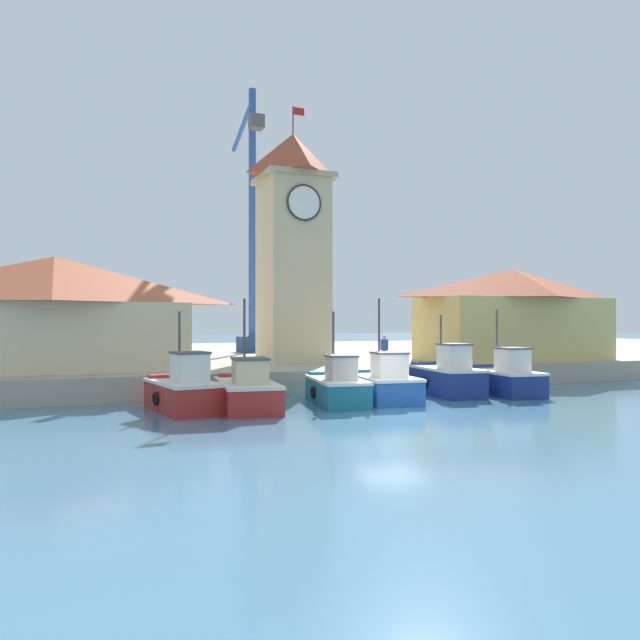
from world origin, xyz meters
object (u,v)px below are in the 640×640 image
Objects in this scene: warehouse_left at (54,312)px; fishing_boat_far_left at (184,391)px; port_crane_near at (252,249)px; fishing_boat_left_inner at (337,387)px; clock_tower at (293,242)px; fishing_boat_left_outer at (247,391)px; fishing_boat_mid_right at (504,379)px; warehouse_right at (513,313)px; fishing_boat_mid_left at (384,384)px; dock_worker_near_tower at (384,350)px; fishing_boat_center at (447,377)px.

fishing_boat_far_left is at bearing -59.77° from warehouse_left.
fishing_boat_left_inner is at bearing -96.77° from port_crane_near.
fishing_boat_left_outer is at bearing -118.08° from clock_tower.
fishing_boat_mid_right is 0.23× the size of port_crane_near.
fishing_boat_far_left is at bearing -127.77° from clock_tower.
warehouse_left is 19.91m from port_crane_near.
fishing_boat_mid_left is at bearing -151.23° from warehouse_right.
dock_worker_near_tower is (-10.03, -2.30, -1.98)m from warehouse_right.
fishing_boat_left_outer is at bearing -174.19° from fishing_boat_center.
port_crane_near is at bearing 128.83° from warehouse_right.
warehouse_right is at bearing 34.51° from fishing_boat_center.
warehouse_right reaches higher than fishing_boat_left_outer.
warehouse_left is (-16.95, 7.35, 3.04)m from fishing_boat_center.
fishing_boat_mid_right is (2.60, -0.82, -0.08)m from fishing_boat_center.
fishing_boat_left_outer is at bearing -49.66° from warehouse_left.
fishing_boat_center is (3.76, 0.86, 0.10)m from fishing_boat_mid_left.
fishing_boat_far_left is 8.47m from fishing_boat_mid_left.
fishing_boat_left_outer is 1.13× the size of fishing_boat_left_inner.
dock_worker_near_tower is (15.63, -3.67, -1.92)m from warehouse_left.
clock_tower is at bearing 79.95° from fishing_boat_left_inner.
warehouse_left is at bearing 148.09° from fishing_boat_mid_left.
fishing_boat_left_outer is 11.41m from warehouse_left.
clock_tower is at bearing 115.12° from dock_worker_near_tower.
port_crane_near reaches higher than fishing_boat_center.
fishing_boat_left_inner is 1.02× the size of fishing_boat_center.
fishing_boat_left_inner reaches higher than fishing_boat_center.
fishing_boat_left_inner reaches higher than dock_worker_near_tower.
clock_tower is (8.09, 10.44, 7.32)m from fishing_boat_far_left.
warehouse_right reaches higher than fishing_boat_center.
clock_tower reaches higher than fishing_boat_left_inner.
fishing_boat_center is at bearing -23.46° from warehouse_left.
dock_worker_near_tower is at bearing -167.05° from warehouse_right.
fishing_boat_center is at bearing -80.77° from port_crane_near.
fishing_boat_mid_left is 1.03× the size of fishing_boat_mid_right.
fishing_boat_far_left is 9.86m from warehouse_left.
fishing_boat_far_left is 0.97× the size of fishing_boat_mid_right.
fishing_boat_mid_left is 12.88m from clock_tower.
warehouse_right reaches higher than fishing_boat_far_left.
port_crane_near is 18.85m from dock_worker_near_tower.
fishing_boat_left_outer is 0.46× the size of warehouse_right.
port_crane_near is (-6.02, 21.88, 8.18)m from fishing_boat_mid_right.
fishing_boat_left_inner is 2.90× the size of dock_worker_near_tower.
fishing_boat_mid_right is at bearing -0.32° from fishing_boat_far_left.
fishing_boat_left_inner is at bearing -134.80° from dock_worker_near_tower.
warehouse_right is at bearing -51.17° from port_crane_near.
fishing_boat_mid_left is at bearing -167.14° from fishing_boat_center.
warehouse_right is (8.71, 5.99, 3.09)m from fishing_boat_center.
warehouse_right is at bearing -3.04° from warehouse_left.
fishing_boat_left_outer reaches higher than fishing_boat_left_inner.
clock_tower is 13.69m from warehouse_left.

